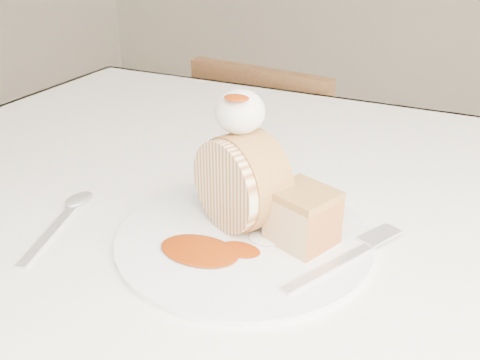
% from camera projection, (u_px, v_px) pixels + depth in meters
% --- Properties ---
extents(table, '(1.40, 0.90, 0.75)m').
position_uv_depth(table, '(316.00, 257.00, 0.75)').
color(table, white).
rests_on(table, ground).
extents(chair_far, '(0.42, 0.42, 0.78)m').
position_uv_depth(chair_far, '(275.00, 184.00, 1.43)').
color(chair_far, brown).
rests_on(chair_far, ground).
extents(plate, '(0.38, 0.38, 0.01)m').
position_uv_depth(plate, '(244.00, 237.00, 0.62)').
color(plate, white).
rests_on(plate, table).
extents(roulade_slice, '(0.13, 0.10, 0.11)m').
position_uv_depth(roulade_slice, '(241.00, 182.00, 0.62)').
color(roulade_slice, beige).
rests_on(roulade_slice, plate).
extents(cake_chunk, '(0.08, 0.08, 0.05)m').
position_uv_depth(cake_chunk, '(302.00, 220.00, 0.59)').
color(cake_chunk, '#B07542').
rests_on(cake_chunk, plate).
extents(whipped_cream, '(0.06, 0.06, 0.05)m').
position_uv_depth(whipped_cream, '(240.00, 112.00, 0.59)').
color(whipped_cream, white).
rests_on(whipped_cream, roulade_slice).
extents(caramel_drizzle, '(0.03, 0.02, 0.01)m').
position_uv_depth(caramel_drizzle, '(236.00, 92.00, 0.56)').
color(caramel_drizzle, '#892C05').
rests_on(caramel_drizzle, whipped_cream).
extents(caramel_pool, '(0.11, 0.09, 0.00)m').
position_uv_depth(caramel_pool, '(199.00, 250.00, 0.58)').
color(caramel_pool, '#892C05').
rests_on(caramel_pool, plate).
extents(fork, '(0.10, 0.17, 0.00)m').
position_uv_depth(fork, '(329.00, 268.00, 0.55)').
color(fork, silver).
rests_on(fork, plate).
extents(spoon, '(0.07, 0.16, 0.00)m').
position_uv_depth(spoon, '(49.00, 235.00, 0.63)').
color(spoon, silver).
rests_on(spoon, table).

